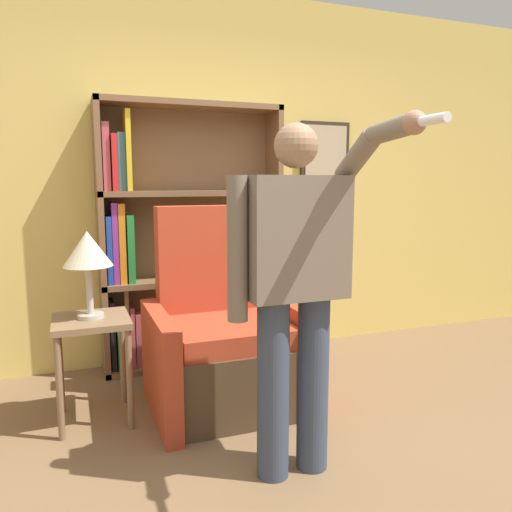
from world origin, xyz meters
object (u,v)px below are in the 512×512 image
bookcase (174,241)px  person_standing (295,279)px  side_table (92,337)px  armchair (224,343)px  table_lamp (88,252)px

bookcase → person_standing: bookcase is taller
person_standing → side_table: person_standing is taller
person_standing → bookcase: bearing=97.9°
person_standing → side_table: 1.32m
bookcase → side_table: (-0.63, -0.74, -0.45)m
side_table → armchair: bearing=-2.7°
side_table → bookcase: bearing=49.4°
bookcase → table_lamp: (-0.63, -0.74, 0.04)m
armchair → side_table: bearing=177.3°
person_standing → table_lamp: person_standing is taller
person_standing → table_lamp: 1.24m
bookcase → person_standing: (0.23, -1.63, -0.01)m
armchair → person_standing: bearing=-84.7°
armchair → person_standing: size_ratio=0.75×
person_standing → side_table: size_ratio=2.67×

